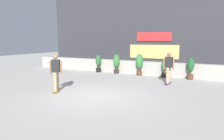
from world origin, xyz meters
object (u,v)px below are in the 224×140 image
Objects in this scene: potted_plant_3 at (165,67)px; skater_mid_plaza at (56,71)px; potted_plant_0 at (98,63)px; potted_plant_1 at (116,63)px; potted_plant_4 at (191,68)px; skater_foreground at (169,67)px; potted_plant_2 at (139,63)px.

potted_plant_3 is 0.71× the size of skater_mid_plaza.
potted_plant_1 is at bearing 0.00° from potted_plant_0.
potted_plant_4 is at bearing 47.98° from skater_mid_plaza.
potted_plant_1 is at bearing 154.65° from skater_foreground.
potted_plant_0 is 5.71m from skater_foreground.
potted_plant_2 is at bearing 0.00° from potted_plant_0.
potted_plant_3 is 1.51m from potted_plant_4.
potted_plant_0 is 1.47m from potted_plant_1.
potted_plant_3 is (1.66, 0.00, -0.19)m from potted_plant_2.
potted_plant_1 is at bearing 87.02° from skater_mid_plaza.
potted_plant_0 is at bearing 160.97° from skater_foreground.
skater_mid_plaza reaches higher than potted_plant_1.
potted_plant_4 is (3.16, 0.00, -0.12)m from potted_plant_2.
skater_foreground is (-0.92, -1.86, 0.23)m from potted_plant_4.
potted_plant_4 reaches higher than potted_plant_0.
potted_plant_4 is 0.76× the size of skater_foreground.
skater_foreground and skater_mid_plaza have the same top height.
potted_plant_0 is at bearing 180.00° from potted_plant_2.
skater_foreground reaches higher than potted_plant_2.
skater_foreground is at bearing -25.35° from potted_plant_1.
potted_plant_2 is 3.16m from potted_plant_4.
potted_plant_1 is 0.94× the size of potted_plant_2.
potted_plant_2 is (1.69, 0.00, 0.07)m from potted_plant_1.
skater_foreground reaches higher than potted_plant_1.
potted_plant_2 is at bearing -180.00° from potted_plant_3.
potted_plant_4 reaches higher than potted_plant_3.
skater_foreground reaches higher than potted_plant_3.
potted_plant_1 reaches higher than potted_plant_0.
skater_mid_plaza is (-5.14, -5.71, 0.23)m from potted_plant_4.
skater_mid_plaza is (-4.22, -3.85, 0.00)m from skater_foreground.
skater_mid_plaza is (-0.30, -5.71, 0.18)m from potted_plant_1.
potted_plant_1 is at bearing 180.00° from potted_plant_2.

